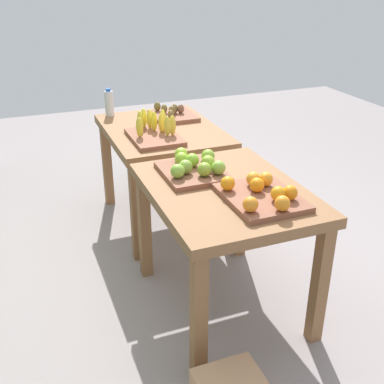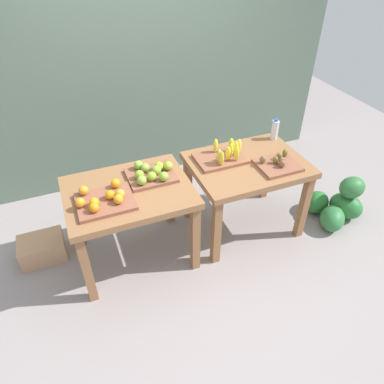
% 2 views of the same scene
% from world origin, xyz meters
% --- Properties ---
extents(ground_plane, '(8.00, 8.00, 0.00)m').
position_xyz_m(ground_plane, '(0.00, 0.00, 0.00)').
color(ground_plane, gray).
extents(display_table_left, '(1.04, 0.80, 0.77)m').
position_xyz_m(display_table_left, '(-0.56, 0.00, 0.66)').
color(display_table_left, '#90613D').
rests_on(display_table_left, ground_plane).
extents(display_table_right, '(1.04, 0.80, 0.77)m').
position_xyz_m(display_table_right, '(0.56, 0.00, 0.66)').
color(display_table_right, '#90613D').
rests_on(display_table_right, ground_plane).
extents(orange_bin, '(0.45, 0.37, 0.11)m').
position_xyz_m(orange_bin, '(-0.77, -0.10, 0.81)').
color(orange_bin, brown).
rests_on(orange_bin, display_table_left).
extents(apple_bin, '(0.42, 0.35, 0.11)m').
position_xyz_m(apple_bin, '(-0.33, 0.09, 0.82)').
color(apple_bin, brown).
rests_on(apple_bin, display_table_left).
extents(banana_crate, '(0.44, 0.32, 0.17)m').
position_xyz_m(banana_crate, '(0.36, 0.11, 0.82)').
color(banana_crate, brown).
rests_on(banana_crate, display_table_right).
extents(kiwi_bin, '(0.36, 0.32, 0.10)m').
position_xyz_m(kiwi_bin, '(0.77, -0.16, 0.80)').
color(kiwi_bin, brown).
rests_on(kiwi_bin, display_table_right).
extents(water_bottle, '(0.07, 0.07, 0.22)m').
position_xyz_m(water_bottle, '(1.01, 0.29, 0.88)').
color(water_bottle, silver).
rests_on(water_bottle, display_table_right).
extents(watermelon_pile, '(0.64, 0.64, 0.49)m').
position_xyz_m(watermelon_pile, '(1.53, -0.27, 0.17)').
color(watermelon_pile, '#2B7034').
rests_on(watermelon_pile, ground_plane).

